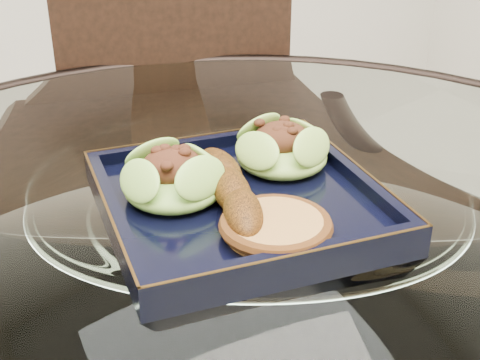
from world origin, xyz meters
name	(u,v)px	position (x,y,z in m)	size (l,w,h in m)	color
dining_table	(248,344)	(0.00, 0.00, 0.60)	(1.13, 1.13, 0.77)	white
dining_chair	(194,197)	(0.11, 0.42, 0.55)	(0.50, 0.50, 0.99)	black
navy_plate	(240,206)	(0.00, 0.01, 0.77)	(0.27, 0.27, 0.02)	black
lettuce_wrap_left	(174,181)	(-0.06, 0.04, 0.80)	(0.10, 0.10, 0.04)	#6BAD32
lettuce_wrap_right	(282,151)	(0.07, 0.06, 0.80)	(0.10, 0.10, 0.04)	olive
roasted_plantain	(231,190)	(-0.02, 0.00, 0.80)	(0.17, 0.04, 0.03)	#63330A
crumb_patty	(276,227)	(-0.01, -0.07, 0.79)	(0.09, 0.09, 0.02)	#C98843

